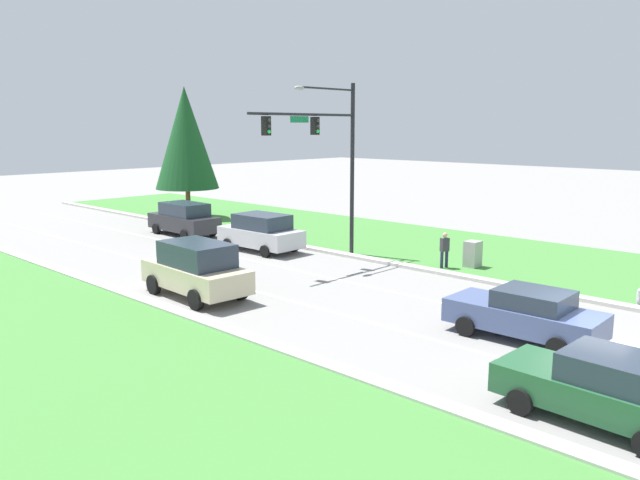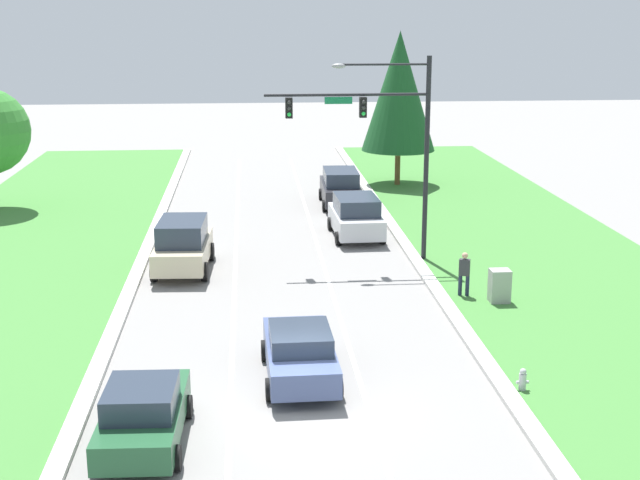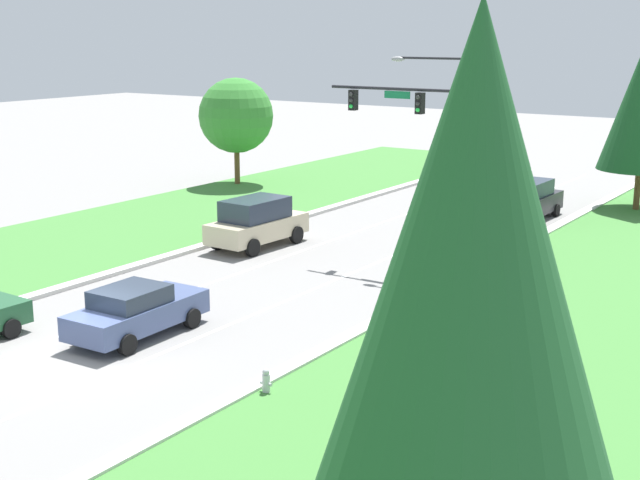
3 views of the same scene
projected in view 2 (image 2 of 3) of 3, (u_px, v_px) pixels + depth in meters
name	position (u px, v px, depth m)	size (l,w,h in m)	color
ground_plane	(299.00, 408.00, 23.25)	(160.00, 160.00, 0.00)	gray
curb_strip_right	(511.00, 398.00, 23.68)	(0.50, 90.00, 0.15)	beige
curb_strip_left	(79.00, 414.00, 22.78)	(0.50, 90.00, 0.15)	beige
lane_stripe_inner_left	(230.00, 411.00, 23.10)	(0.14, 81.00, 0.01)	white
lane_stripe_inner_right	(367.00, 406.00, 23.39)	(0.14, 81.00, 0.01)	white
traffic_signal_mast	(383.00, 129.00, 35.58)	(6.64, 0.41, 8.37)	black
silver_suv	(356.00, 216.00, 40.66)	(2.33, 4.61, 1.91)	silver
champagne_suv	(183.00, 245.00, 35.30)	(2.34, 4.81, 2.10)	beige
slate_blue_sedan	(300.00, 352.00, 24.93)	(2.13, 4.61, 1.57)	#475684
charcoal_suv	(341.00, 187.00, 47.31)	(2.20, 4.94, 1.92)	#28282D
forest_sedan	(143.00, 414.00, 21.13)	(2.12, 4.38, 1.59)	#235633
utility_cabinet	(499.00, 287.00, 31.40)	(0.70, 0.60, 1.26)	#9E9E99
pedestrian	(464.00, 273.00, 32.01)	(0.43, 0.34, 1.69)	#232842
fire_hydrant	(523.00, 381.00, 24.13)	(0.34, 0.20, 0.70)	#B7B7BC
conifer_far_right_tree	(399.00, 91.00, 51.50)	(4.29, 4.29, 9.00)	brown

